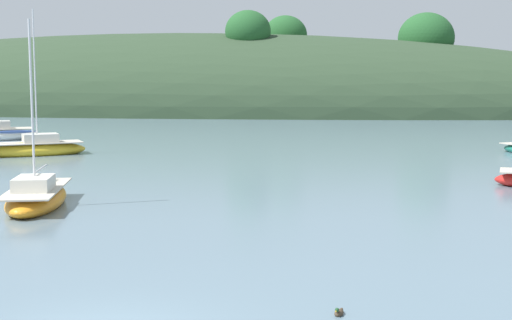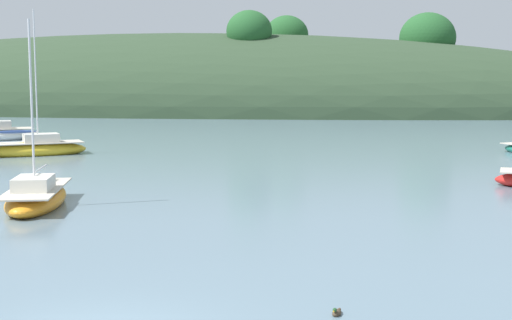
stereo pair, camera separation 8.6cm
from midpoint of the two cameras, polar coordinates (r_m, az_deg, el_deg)
far_shoreline_hill at (r=106.62m, az=-7.28°, el=3.90°), size 150.00×36.00×25.67m
sailboat_yellow_far at (r=29.14m, az=-17.12°, el=-2.87°), size 3.59×6.40×7.45m
sailboat_navy_dinghy at (r=48.60m, az=-17.37°, el=0.88°), size 7.05×5.70×9.65m
duck_lone_right at (r=15.55m, az=6.65°, el=-12.07°), size 0.26×0.42×0.24m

